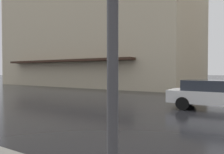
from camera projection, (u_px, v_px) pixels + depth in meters
name	position (u px, v px, depth m)	size (l,w,h in m)	color
haussmann_block_mid	(110.00, 21.00, 32.28)	(19.65, 24.69, 19.17)	beige
car_white	(213.00, 94.00, 10.34)	(1.85, 4.10, 1.41)	silver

